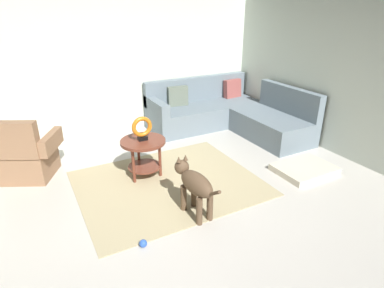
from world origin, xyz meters
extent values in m
cube|color=beige|center=(0.00, 0.00, -0.05)|extent=(6.00, 6.00, 0.10)
cube|color=silver|center=(0.00, 2.94, 1.35)|extent=(6.00, 0.12, 2.70)
cube|color=silver|center=(2.94, 0.00, 1.35)|extent=(0.12, 6.00, 2.70)
cube|color=tan|center=(0.15, 0.70, 0.01)|extent=(2.30, 1.90, 0.01)
cube|color=slate|center=(1.73, 2.41, 0.21)|extent=(2.20, 0.85, 0.42)
cube|color=slate|center=(1.73, 2.76, 0.65)|extent=(2.20, 0.14, 0.46)
cube|color=slate|center=(2.41, 1.28, 0.21)|extent=(0.85, 1.40, 0.42)
cube|color=slate|center=(2.76, 1.28, 0.65)|extent=(0.14, 1.40, 0.46)
cube|color=slate|center=(0.71, 2.41, 0.53)|extent=(0.16, 0.85, 0.22)
cube|color=#994C47|center=(2.48, 2.61, 0.59)|extent=(0.39, 0.20, 0.39)
cube|color=slate|center=(1.23, 2.61, 0.59)|extent=(0.39, 0.19, 0.39)
cube|color=#936B4C|center=(-1.43, 1.80, 0.20)|extent=(0.81, 0.81, 0.40)
cube|color=#936B4C|center=(-1.54, 1.58, 0.64)|extent=(0.60, 0.40, 0.48)
cube|color=#936B4C|center=(-1.12, 1.64, 0.51)|extent=(0.36, 0.58, 0.22)
cylinder|color=brown|center=(-0.05, 1.04, 0.52)|extent=(0.60, 0.60, 0.04)
cylinder|color=brown|center=(-0.05, 1.04, 0.15)|extent=(0.45, 0.45, 0.02)
cylinder|color=brown|center=(-0.05, 1.26, 0.25)|extent=(0.04, 0.04, 0.50)
cylinder|color=brown|center=(-0.24, 0.93, 0.25)|extent=(0.04, 0.04, 0.50)
cylinder|color=brown|center=(0.14, 0.93, 0.25)|extent=(0.04, 0.04, 0.50)
cube|color=black|center=(-0.05, 1.04, 0.57)|extent=(0.12, 0.08, 0.05)
torus|color=orange|center=(-0.05, 1.04, 0.73)|extent=(0.28, 0.06, 0.28)
cube|color=beige|center=(1.98, 0.08, 0.04)|extent=(0.80, 0.60, 0.09)
cylinder|color=brown|center=(0.06, 0.08, 0.16)|extent=(0.07, 0.07, 0.32)
cylinder|color=brown|center=(0.20, 0.09, 0.16)|extent=(0.07, 0.07, 0.32)
cylinder|color=brown|center=(0.09, -0.24, 0.16)|extent=(0.07, 0.07, 0.32)
cylinder|color=brown|center=(0.23, -0.22, 0.16)|extent=(0.07, 0.07, 0.32)
ellipsoid|color=brown|center=(0.14, -0.07, 0.40)|extent=(0.27, 0.54, 0.24)
sphere|color=brown|center=(0.11, 0.23, 0.48)|extent=(0.17, 0.17, 0.17)
ellipsoid|color=brown|center=(0.11, 0.30, 0.46)|extent=(0.08, 0.13, 0.07)
cone|color=brown|center=(0.07, 0.21, 0.59)|extent=(0.06, 0.06, 0.07)
cone|color=brown|center=(0.16, 0.22, 0.59)|extent=(0.06, 0.06, 0.07)
cylinder|color=brown|center=(0.17, -0.38, 0.44)|extent=(0.05, 0.20, 0.16)
sphere|color=blue|center=(-0.57, -0.28, 0.04)|extent=(0.08, 0.08, 0.08)
camera|label=1|loc=(-1.33, -2.70, 2.19)|focal=30.02mm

